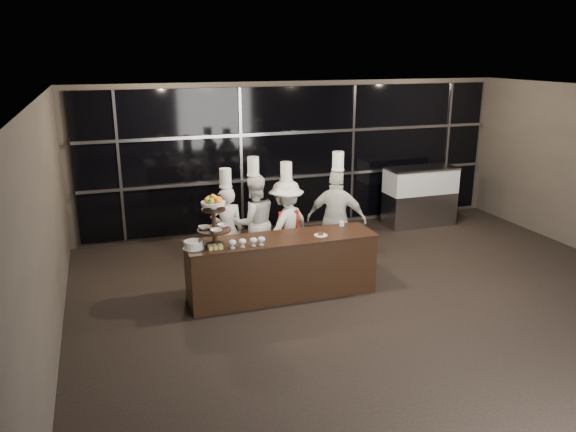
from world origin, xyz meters
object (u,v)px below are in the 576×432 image
object	(u,v)px
chef_c	(286,225)
chef_d	(337,219)
chef_b	(254,222)
layer_cake	(193,245)
display_stand	(214,217)
buffet_counter	(282,266)
display_case	(420,193)
chef_a	(227,228)

from	to	relation	value
chef_c	chef_d	distance (m)	0.85
chef_b	layer_cake	bearing A→B (deg)	-134.25
chef_b	chef_d	xyz separation A→B (m)	(1.31, -0.41, 0.04)
layer_cake	chef_c	size ratio (longest dim) A/B	0.16
display_stand	chef_d	distance (m)	2.41
buffet_counter	chef_b	xyz separation A→B (m)	(-0.09, 1.20, 0.36)
layer_cake	chef_b	world-z (taller)	chef_b
layer_cake	display_case	distance (m)	5.81
display_case	chef_c	size ratio (longest dim) A/B	0.81
chef_a	chef_d	size ratio (longest dim) A/B	0.88
chef_d	display_stand	bearing A→B (deg)	-160.49
display_stand	display_case	xyz separation A→B (m)	(4.89, 2.52, -0.65)
display_stand	layer_cake	size ratio (longest dim) A/B	2.48
display_stand	chef_c	size ratio (longest dim) A/B	0.40
display_case	chef_c	distance (m)	3.82
display_stand	chef_b	distance (m)	1.59
chef_d	buffet_counter	bearing A→B (deg)	-147.22
buffet_counter	display_case	bearing A→B (deg)	32.91
chef_a	chef_c	bearing A→B (deg)	-13.14
layer_cake	display_case	xyz separation A→B (m)	(5.20, 2.57, -0.29)
layer_cake	chef_d	world-z (taller)	chef_d
display_stand	display_case	bearing A→B (deg)	27.24
chef_a	chef_c	world-z (taller)	chef_c
chef_c	display_stand	bearing A→B (deg)	-145.25
chef_b	chef_d	world-z (taller)	chef_d
buffet_counter	chef_b	bearing A→B (deg)	94.32
display_stand	display_case	distance (m)	5.54
layer_cake	chef_d	xyz separation A→B (m)	(2.53, 0.84, -0.11)
layer_cake	chef_c	xyz separation A→B (m)	(1.71, 1.02, -0.19)
display_case	chef_c	xyz separation A→B (m)	(-3.49, -1.55, 0.10)
buffet_counter	layer_cake	bearing A→B (deg)	-177.81
chef_a	chef_c	size ratio (longest dim) A/B	0.95
display_case	chef_c	bearing A→B (deg)	-156.09
display_case	display_stand	bearing A→B (deg)	-152.76
display_stand	chef_b	size ratio (longest dim) A/B	0.39
layer_cake	chef_b	bearing A→B (deg)	45.75
display_stand	chef_a	distance (m)	1.39
display_case	chef_b	bearing A→B (deg)	-161.71
buffet_counter	chef_a	xyz separation A→B (m)	(-0.56, 1.19, 0.30)
buffet_counter	display_stand	size ratio (longest dim) A/B	3.81
buffet_counter	layer_cake	world-z (taller)	layer_cake
chef_a	chef_d	distance (m)	1.83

